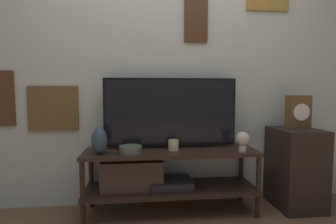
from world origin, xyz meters
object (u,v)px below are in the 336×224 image
at_px(vase_urn_stoneware, 100,141).
at_px(decorative_bust, 243,140).
at_px(mantel_clock, 298,112).
at_px(television, 171,112).
at_px(candle_jar, 173,145).
at_px(vase_wide_bowl, 131,150).

distance_m(vase_urn_stoneware, decorative_bust, 1.19).
bearing_deg(vase_urn_stoneware, mantel_clock, 3.68).
bearing_deg(television, candle_jar, -84.60).
distance_m(television, mantel_clock, 1.18).
bearing_deg(mantel_clock, vase_wide_bowl, -175.45).
bearing_deg(television, mantel_clock, -2.99).
distance_m(television, candle_jar, 0.30).
distance_m(vase_wide_bowl, mantel_clock, 1.56).
bearing_deg(candle_jar, vase_wide_bowl, -168.51).
height_order(candle_jar, decorative_bust, decorative_bust).
height_order(vase_wide_bowl, decorative_bust, decorative_bust).
bearing_deg(decorative_bust, vase_wide_bowl, 177.21).
bearing_deg(television, vase_wide_bowl, -152.64).
xyz_separation_m(vase_urn_stoneware, mantel_clock, (1.78, 0.11, 0.21)).
xyz_separation_m(television, mantel_clock, (1.18, -0.06, -0.00)).
relative_size(television, mantel_clock, 3.90).
xyz_separation_m(vase_wide_bowl, mantel_clock, (1.53, 0.12, 0.29)).
distance_m(television, vase_urn_stoneware, 0.66).
height_order(vase_urn_stoneware, candle_jar, vase_urn_stoneware).
bearing_deg(vase_wide_bowl, candle_jar, 11.49).
relative_size(television, vase_urn_stoneware, 5.43).
bearing_deg(vase_wide_bowl, mantel_clock, 4.55).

